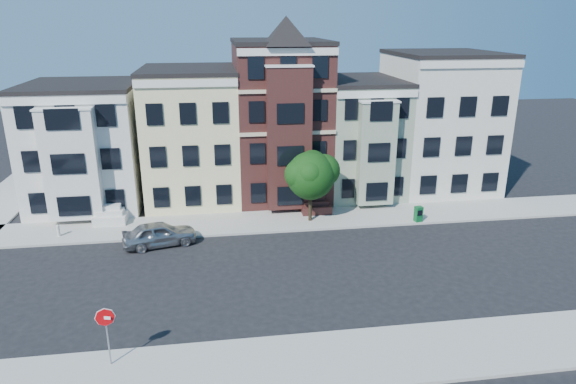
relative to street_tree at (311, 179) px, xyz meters
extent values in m
plane|color=black|center=(-1.22, -7.61, -3.25)|extent=(120.00, 120.00, 0.00)
cube|color=#9E9B93|center=(-1.22, 0.39, -3.17)|extent=(60.00, 4.00, 0.15)
cube|color=#9E9B93|center=(-1.22, -15.61, -3.17)|extent=(60.00, 4.00, 0.15)
cube|color=silver|center=(-16.22, 6.89, 1.25)|extent=(8.00, 9.00, 9.00)
cube|color=beige|center=(-8.22, 6.89, 1.75)|extent=(7.00, 9.00, 10.00)
cube|color=#391A17|center=(-1.22, 6.89, 2.75)|extent=(7.00, 9.00, 12.00)
cube|color=gray|center=(5.28, 6.89, 1.25)|extent=(6.00, 9.00, 9.00)
cube|color=silver|center=(12.28, 6.89, 2.25)|extent=(8.00, 9.00, 11.00)
imported|color=#97989D|center=(-10.25, -2.46, -2.46)|extent=(4.90, 2.82, 1.57)
cube|color=#0E5E2B|center=(7.54, -1.31, -2.54)|extent=(0.57, 0.52, 1.11)
cylinder|color=beige|center=(-16.97, -0.36, -2.78)|extent=(0.24, 0.24, 0.64)
camera|label=1|loc=(-6.49, -33.42, 10.55)|focal=32.00mm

